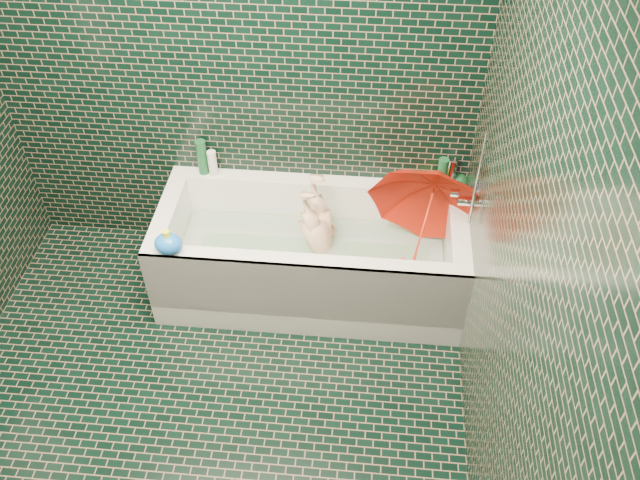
# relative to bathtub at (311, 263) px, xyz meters

# --- Properties ---
(floor) EXTENTS (2.80, 2.80, 0.00)m
(floor) POSITION_rel_bathtub_xyz_m (-0.45, -1.01, -0.21)
(floor) COLOR black
(floor) RESTS_ON ground
(wall_back) EXTENTS (2.80, 0.00, 2.80)m
(wall_back) POSITION_rel_bathtub_xyz_m (-0.45, 0.39, 1.04)
(wall_back) COLOR black
(wall_back) RESTS_ON floor
(wall_right) EXTENTS (0.00, 2.80, 2.80)m
(wall_right) POSITION_rel_bathtub_xyz_m (0.85, -1.01, 1.04)
(wall_right) COLOR black
(wall_right) RESTS_ON floor
(bathtub) EXTENTS (1.70, 0.75, 0.55)m
(bathtub) POSITION_rel_bathtub_xyz_m (0.00, 0.00, 0.00)
(bathtub) COLOR white
(bathtub) RESTS_ON floor
(bath_mat) EXTENTS (1.35, 0.47, 0.01)m
(bath_mat) POSITION_rel_bathtub_xyz_m (0.00, 0.02, -0.06)
(bath_mat) COLOR green
(bath_mat) RESTS_ON bathtub
(water) EXTENTS (1.48, 0.53, 0.00)m
(water) POSITION_rel_bathtub_xyz_m (0.00, 0.02, 0.09)
(water) COLOR silver
(water) RESTS_ON bathtub
(faucet) EXTENTS (0.18, 0.19, 0.55)m
(faucet) POSITION_rel_bathtub_xyz_m (0.81, 0.01, 0.56)
(faucet) COLOR silver
(faucet) RESTS_ON wall_right
(child) EXTENTS (0.91, 0.54, 0.33)m
(child) POSITION_rel_bathtub_xyz_m (0.06, 0.06, 0.10)
(child) COLOR #E2B38D
(child) RESTS_ON bathtub
(umbrella) EXTENTS (0.91, 0.91, 0.88)m
(umbrella) POSITION_rel_bathtub_xyz_m (0.60, -0.03, 0.38)
(umbrella) COLOR red
(umbrella) RESTS_ON bathtub
(soap_bottle_a) EXTENTS (0.13, 0.13, 0.28)m
(soap_bottle_a) POSITION_rel_bathtub_xyz_m (0.73, 0.35, 0.34)
(soap_bottle_a) COLOR white
(soap_bottle_a) RESTS_ON bathtub
(soap_bottle_b) EXTENTS (0.10, 0.10, 0.18)m
(soap_bottle_b) POSITION_rel_bathtub_xyz_m (0.77, 0.34, 0.34)
(soap_bottle_b) COLOR #411E73
(soap_bottle_b) RESTS_ON bathtub
(soap_bottle_c) EXTENTS (0.14, 0.14, 0.17)m
(soap_bottle_c) POSITION_rel_bathtub_xyz_m (0.80, 0.34, 0.34)
(soap_bottle_c) COLOR #164D28
(soap_bottle_c) RESTS_ON bathtub
(bottle_right_tall) EXTENTS (0.06, 0.06, 0.22)m
(bottle_right_tall) POSITION_rel_bathtub_xyz_m (0.70, 0.31, 0.45)
(bottle_right_tall) COLOR #164D28
(bottle_right_tall) RESTS_ON bathtub
(bottle_right_pump) EXTENTS (0.05, 0.05, 0.19)m
(bottle_right_pump) POSITION_rel_bathtub_xyz_m (0.76, 0.35, 0.43)
(bottle_right_pump) COLOR silver
(bottle_right_pump) RESTS_ON bathtub
(bottle_left_tall) EXTENTS (0.08, 0.08, 0.22)m
(bottle_left_tall) POSITION_rel_bathtub_xyz_m (-0.66, 0.35, 0.45)
(bottle_left_tall) COLOR #164D28
(bottle_left_tall) RESTS_ON bathtub
(bottle_left_short) EXTENTS (0.06, 0.06, 0.16)m
(bottle_left_short) POSITION_rel_bathtub_xyz_m (-0.60, 0.33, 0.42)
(bottle_left_short) COLOR white
(bottle_left_short) RESTS_ON bathtub
(rubber_duck) EXTENTS (0.12, 0.09, 0.09)m
(rubber_duck) POSITION_rel_bathtub_xyz_m (0.65, 0.33, 0.38)
(rubber_duck) COLOR #FFF51A
(rubber_duck) RESTS_ON bathtub
(bath_toy) EXTENTS (0.16, 0.14, 0.14)m
(bath_toy) POSITION_rel_bathtub_xyz_m (-0.69, -0.31, 0.40)
(bath_toy) COLOR blue
(bath_toy) RESTS_ON bathtub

